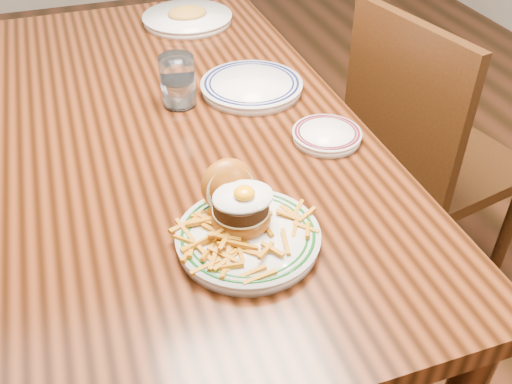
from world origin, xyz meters
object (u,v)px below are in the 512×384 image
object	(u,v)px
chair_right	(423,154)
main_plate	(245,224)
table	(178,150)
side_plate	(327,135)

from	to	relation	value
chair_right	main_plate	distance (m)	0.87
main_plate	table	bearing A→B (deg)	89.12
chair_right	side_plate	size ratio (longest dim) A/B	5.90
chair_right	side_plate	bearing A→B (deg)	11.74
table	side_plate	world-z (taller)	side_plate
table	side_plate	xyz separation A→B (m)	(0.31, -0.20, 0.10)
table	side_plate	bearing A→B (deg)	-32.42
table	main_plate	bearing A→B (deg)	-86.01
chair_right	main_plate	world-z (taller)	chair_right
main_plate	chair_right	bearing A→B (deg)	26.93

